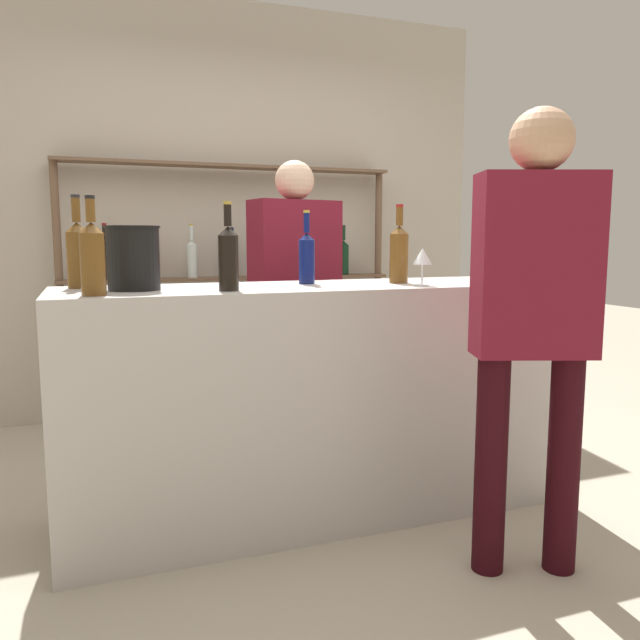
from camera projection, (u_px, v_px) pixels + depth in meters
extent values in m
plane|color=#B2A893|center=(320.00, 509.00, 2.79)|extent=(16.00, 16.00, 0.00)
cube|color=#B7B2AD|center=(320.00, 400.00, 2.72)|extent=(2.18, 0.62, 1.00)
cube|color=#B2A899|center=(226.00, 210.00, 4.38)|extent=(3.78, 0.12, 2.80)
cylinder|color=brown|center=(60.00, 296.00, 3.91)|extent=(0.05, 0.05, 1.69)
cylinder|color=brown|center=(378.00, 286.00, 4.67)|extent=(0.05, 0.05, 1.69)
cube|color=brown|center=(231.00, 166.00, 4.18)|extent=(2.25, 0.18, 0.02)
cube|color=brown|center=(233.00, 278.00, 4.28)|extent=(2.25, 0.18, 0.02)
cylinder|color=black|center=(106.00, 263.00, 3.98)|extent=(0.07, 0.07, 0.22)
cone|color=black|center=(105.00, 243.00, 3.96)|extent=(0.07, 0.07, 0.03)
cylinder|color=black|center=(105.00, 233.00, 3.95)|extent=(0.03, 0.03, 0.10)
cylinder|color=maroon|center=(104.00, 224.00, 3.95)|extent=(0.03, 0.03, 0.01)
cylinder|color=brown|center=(150.00, 264.00, 4.08)|extent=(0.07, 0.07, 0.19)
cone|color=brown|center=(149.00, 248.00, 4.06)|extent=(0.07, 0.07, 0.03)
cylinder|color=brown|center=(149.00, 239.00, 4.05)|extent=(0.02, 0.02, 0.08)
cylinder|color=#232328|center=(149.00, 232.00, 4.05)|extent=(0.03, 0.03, 0.01)
cylinder|color=silver|center=(192.00, 261.00, 4.17)|extent=(0.06, 0.06, 0.22)
cone|color=silver|center=(192.00, 243.00, 4.15)|extent=(0.06, 0.06, 0.03)
cylinder|color=silver|center=(191.00, 233.00, 4.14)|extent=(0.02, 0.02, 0.10)
cylinder|color=gold|center=(191.00, 225.00, 4.14)|extent=(0.03, 0.03, 0.01)
cylinder|color=#0F1956|center=(232.00, 261.00, 4.26)|extent=(0.07, 0.07, 0.22)
cone|color=#0F1956|center=(232.00, 243.00, 4.25)|extent=(0.07, 0.07, 0.03)
cylinder|color=#0F1956|center=(232.00, 235.00, 4.24)|extent=(0.03, 0.03, 0.08)
cylinder|color=#232328|center=(232.00, 228.00, 4.23)|extent=(0.03, 0.03, 0.01)
cylinder|color=brown|center=(271.00, 260.00, 4.35)|extent=(0.08, 0.08, 0.23)
cone|color=brown|center=(271.00, 241.00, 4.34)|extent=(0.08, 0.08, 0.04)
cylinder|color=brown|center=(271.00, 232.00, 4.33)|extent=(0.03, 0.03, 0.08)
cylinder|color=black|center=(271.00, 226.00, 4.32)|extent=(0.03, 0.03, 0.01)
cylinder|color=#0F1956|center=(308.00, 260.00, 4.45)|extent=(0.07, 0.07, 0.21)
cone|color=#0F1956|center=(308.00, 243.00, 4.43)|extent=(0.07, 0.07, 0.03)
cylinder|color=#0F1956|center=(308.00, 234.00, 4.43)|extent=(0.03, 0.03, 0.10)
cylinder|color=maroon|center=(308.00, 226.00, 4.42)|extent=(0.03, 0.03, 0.01)
cylinder|color=black|center=(343.00, 260.00, 4.54)|extent=(0.08, 0.08, 0.21)
cone|color=black|center=(343.00, 243.00, 4.53)|extent=(0.08, 0.08, 0.04)
cylinder|color=black|center=(343.00, 233.00, 4.52)|extent=(0.03, 0.03, 0.10)
cylinder|color=#232328|center=(343.00, 226.00, 4.51)|extent=(0.03, 0.03, 0.01)
cylinder|color=#0F1956|center=(307.00, 262.00, 2.72)|extent=(0.07, 0.07, 0.19)
cone|color=#0F1956|center=(307.00, 237.00, 2.70)|extent=(0.07, 0.07, 0.03)
cylinder|color=#0F1956|center=(307.00, 223.00, 2.70)|extent=(0.03, 0.03, 0.09)
cylinder|color=gold|center=(307.00, 212.00, 2.69)|extent=(0.03, 0.03, 0.01)
cylinder|color=silver|center=(518.00, 260.00, 2.83)|extent=(0.08, 0.08, 0.20)
cone|color=silver|center=(520.00, 233.00, 2.82)|extent=(0.08, 0.08, 0.04)
cylinder|color=silver|center=(520.00, 219.00, 2.81)|extent=(0.03, 0.03, 0.09)
cylinder|color=black|center=(521.00, 207.00, 2.80)|extent=(0.03, 0.03, 0.01)
cylinder|color=black|center=(228.00, 263.00, 2.35)|extent=(0.08, 0.08, 0.21)
cone|color=black|center=(228.00, 231.00, 2.33)|extent=(0.08, 0.08, 0.03)
cylinder|color=black|center=(228.00, 215.00, 2.33)|extent=(0.03, 0.03, 0.08)
cylinder|color=gold|center=(227.00, 203.00, 2.32)|extent=(0.03, 0.03, 0.01)
cylinder|color=brown|center=(93.00, 265.00, 2.15)|extent=(0.08, 0.08, 0.21)
cone|color=brown|center=(91.00, 228.00, 2.13)|extent=(0.08, 0.08, 0.04)
cylinder|color=brown|center=(90.00, 211.00, 2.13)|extent=(0.03, 0.03, 0.08)
cylinder|color=black|center=(90.00, 197.00, 2.12)|extent=(0.03, 0.03, 0.01)
cylinder|color=brown|center=(78.00, 260.00, 2.47)|extent=(0.09, 0.09, 0.22)
cone|color=brown|center=(77.00, 227.00, 2.46)|extent=(0.09, 0.09, 0.04)
cylinder|color=brown|center=(76.00, 210.00, 2.45)|extent=(0.03, 0.03, 0.09)
cylinder|color=#232328|center=(75.00, 196.00, 2.44)|extent=(0.03, 0.03, 0.01)
cylinder|color=brown|center=(399.00, 259.00, 2.76)|extent=(0.08, 0.08, 0.22)
cone|color=brown|center=(399.00, 230.00, 2.75)|extent=(0.08, 0.08, 0.04)
cylinder|color=brown|center=(400.00, 216.00, 2.74)|extent=(0.03, 0.03, 0.08)
cylinder|color=maroon|center=(400.00, 206.00, 2.73)|extent=(0.03, 0.03, 0.01)
cylinder|color=silver|center=(422.00, 285.00, 2.62)|extent=(0.06, 0.06, 0.00)
cylinder|color=silver|center=(422.00, 275.00, 2.61)|extent=(0.01, 0.01, 0.09)
cone|color=silver|center=(422.00, 256.00, 2.60)|extent=(0.08, 0.08, 0.07)
cylinder|color=black|center=(134.00, 259.00, 2.38)|extent=(0.20, 0.20, 0.24)
cylinder|color=black|center=(132.00, 227.00, 2.36)|extent=(0.21, 0.21, 0.01)
cylinder|color=black|center=(271.00, 387.00, 3.42)|extent=(0.13, 0.13, 0.78)
cylinder|color=black|center=(319.00, 380.00, 3.58)|extent=(0.13, 0.13, 0.78)
cube|color=maroon|center=(295.00, 258.00, 3.41)|extent=(0.51, 0.30, 0.62)
sphere|color=#DBB293|center=(295.00, 180.00, 3.36)|extent=(0.21, 0.21, 0.21)
cylinder|color=black|center=(563.00, 464.00, 2.23)|extent=(0.11, 0.11, 0.79)
cylinder|color=black|center=(491.00, 465.00, 2.23)|extent=(0.11, 0.11, 0.79)
cube|color=maroon|center=(536.00, 266.00, 2.14)|extent=(0.45, 0.31, 0.63)
sphere|color=tan|center=(542.00, 139.00, 2.08)|extent=(0.21, 0.21, 0.21)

